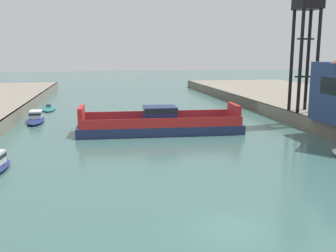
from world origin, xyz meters
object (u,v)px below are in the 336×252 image
object	(u,v)px
chain_ferry	(160,124)
crane_tower	(307,12)
moored_boat_near_left	(36,118)
moored_boat_near_right	(49,108)

from	to	relation	value
chain_ferry	crane_tower	size ratio (longest dim) A/B	1.19
chain_ferry	moored_boat_near_left	bearing A→B (deg)	148.11
moored_boat_near_left	crane_tower	xyz separation A→B (m)	(35.76, -8.06, 14.11)
moored_boat_near_left	crane_tower	world-z (taller)	crane_tower
chain_ferry	moored_boat_near_left	world-z (taller)	chain_ferry
chain_ferry	crane_tower	world-z (taller)	crane_tower
moored_boat_near_right	crane_tower	xyz separation A→B (m)	(35.59, -20.74, 14.50)
chain_ferry	moored_boat_near_right	distance (m)	27.72
crane_tower	moored_boat_near_left	bearing A→B (deg)	167.30
moored_boat_near_left	moored_boat_near_right	size ratio (longest dim) A/B	0.93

